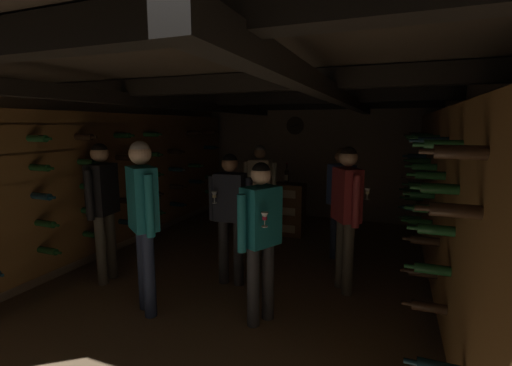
{
  "coord_description": "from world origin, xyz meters",
  "views": [
    {
      "loc": [
        1.55,
        -3.95,
        1.88
      ],
      "look_at": [
        -0.01,
        0.06,
        1.18
      ],
      "focal_mm": 24.79,
      "sensor_mm": 36.0,
      "label": 1
    }
  ],
  "objects_px": {
    "person_guest_rear_center": "(260,185)",
    "person_guest_near_left": "(143,211)",
    "wine_crate_stack": "(289,209)",
    "display_bottle": "(287,175)",
    "person_guest_near_right": "(261,229)",
    "person_guest_mid_right": "(346,205)",
    "person_guest_far_right": "(341,194)",
    "person_host_center": "(230,208)",
    "person_guest_mid_left": "(103,199)"
  },
  "relations": [
    {
      "from": "person_guest_rear_center",
      "to": "person_guest_mid_right",
      "type": "xyz_separation_m",
      "value": [
        1.5,
        -1.26,
        0.06
      ]
    },
    {
      "from": "person_host_center",
      "to": "person_guest_far_right",
      "type": "distance_m",
      "value": 1.65
    },
    {
      "from": "person_host_center",
      "to": "person_guest_far_right",
      "type": "xyz_separation_m",
      "value": [
        1.09,
        1.23,
        0.01
      ]
    },
    {
      "from": "person_guest_rear_center",
      "to": "person_guest_mid_left",
      "type": "bearing_deg",
      "value": -120.87
    },
    {
      "from": "display_bottle",
      "to": "person_host_center",
      "type": "bearing_deg",
      "value": -91.33
    },
    {
      "from": "wine_crate_stack",
      "to": "person_guest_far_right",
      "type": "bearing_deg",
      "value": -42.02
    },
    {
      "from": "person_guest_mid_left",
      "to": "person_guest_rear_center",
      "type": "bearing_deg",
      "value": 59.13
    },
    {
      "from": "display_bottle",
      "to": "person_host_center",
      "type": "xyz_separation_m",
      "value": [
        -0.05,
        -2.16,
        -0.1
      ]
    },
    {
      "from": "person_guest_near_left",
      "to": "person_guest_mid_right",
      "type": "height_order",
      "value": "person_guest_near_left"
    },
    {
      "from": "person_guest_far_right",
      "to": "person_guest_near_left",
      "type": "bearing_deg",
      "value": -126.87
    },
    {
      "from": "wine_crate_stack",
      "to": "person_guest_near_right",
      "type": "xyz_separation_m",
      "value": [
        0.52,
        -2.78,
        0.48
      ]
    },
    {
      "from": "person_host_center",
      "to": "person_guest_rear_center",
      "type": "relative_size",
      "value": 0.99
    },
    {
      "from": "person_guest_mid_left",
      "to": "person_guest_rear_center",
      "type": "xyz_separation_m",
      "value": [
        1.22,
        2.04,
        -0.07
      ]
    },
    {
      "from": "wine_crate_stack",
      "to": "display_bottle",
      "type": "distance_m",
      "value": 0.59
    },
    {
      "from": "person_host_center",
      "to": "person_guest_far_right",
      "type": "height_order",
      "value": "person_guest_far_right"
    },
    {
      "from": "person_guest_mid_right",
      "to": "person_host_center",
      "type": "bearing_deg",
      "value": -166.48
    },
    {
      "from": "person_host_center",
      "to": "display_bottle",
      "type": "bearing_deg",
      "value": 88.67
    },
    {
      "from": "display_bottle",
      "to": "person_guest_rear_center",
      "type": "bearing_deg",
      "value": -114.62
    },
    {
      "from": "person_host_center",
      "to": "person_guest_mid_left",
      "type": "height_order",
      "value": "person_guest_mid_left"
    },
    {
      "from": "display_bottle",
      "to": "person_host_center",
      "type": "height_order",
      "value": "person_host_center"
    },
    {
      "from": "person_guest_far_right",
      "to": "wine_crate_stack",
      "type": "bearing_deg",
      "value": 137.98
    },
    {
      "from": "person_guest_far_right",
      "to": "person_guest_rear_center",
      "type": "xyz_separation_m",
      "value": [
        -1.31,
        0.34,
        -0.01
      ]
    },
    {
      "from": "person_guest_mid_left",
      "to": "person_host_center",
      "type": "bearing_deg",
      "value": 18.18
    },
    {
      "from": "person_guest_near_right",
      "to": "wine_crate_stack",
      "type": "bearing_deg",
      "value": 100.51
    },
    {
      "from": "wine_crate_stack",
      "to": "person_guest_rear_center",
      "type": "distance_m",
      "value": 0.81
    },
    {
      "from": "display_bottle",
      "to": "person_guest_mid_left",
      "type": "distance_m",
      "value": 3.03
    },
    {
      "from": "display_bottle",
      "to": "person_guest_near_right",
      "type": "relative_size",
      "value": 0.22
    },
    {
      "from": "display_bottle",
      "to": "person_guest_near_left",
      "type": "xyz_separation_m",
      "value": [
        -0.56,
        -3.06,
        0.03
      ]
    },
    {
      "from": "wine_crate_stack",
      "to": "display_bottle",
      "type": "relative_size",
      "value": 2.57
    },
    {
      "from": "wine_crate_stack",
      "to": "person_guest_rear_center",
      "type": "relative_size",
      "value": 0.57
    },
    {
      "from": "person_guest_near_right",
      "to": "person_guest_rear_center",
      "type": "bearing_deg",
      "value": 110.81
    },
    {
      "from": "wine_crate_stack",
      "to": "person_guest_near_left",
      "type": "distance_m",
      "value": 3.15
    },
    {
      "from": "display_bottle",
      "to": "person_guest_mid_right",
      "type": "xyz_separation_m",
      "value": [
        1.23,
        -1.85,
        -0.03
      ]
    },
    {
      "from": "person_guest_near_right",
      "to": "person_guest_mid_left",
      "type": "bearing_deg",
      "value": 174.91
    },
    {
      "from": "person_guest_mid_left",
      "to": "person_guest_near_left",
      "type": "xyz_separation_m",
      "value": [
        0.93,
        -0.43,
        0.04
      ]
    },
    {
      "from": "display_bottle",
      "to": "person_guest_rear_center",
      "type": "distance_m",
      "value": 0.65
    },
    {
      "from": "person_guest_rear_center",
      "to": "person_guest_near_right",
      "type": "height_order",
      "value": "person_guest_rear_center"
    },
    {
      "from": "person_guest_far_right",
      "to": "person_guest_rear_center",
      "type": "height_order",
      "value": "person_guest_far_right"
    },
    {
      "from": "person_guest_far_right",
      "to": "person_host_center",
      "type": "bearing_deg",
      "value": -131.56
    },
    {
      "from": "person_host_center",
      "to": "person_guest_far_right",
      "type": "relative_size",
      "value": 0.99
    },
    {
      "from": "wine_crate_stack",
      "to": "person_guest_mid_right",
      "type": "distance_m",
      "value": 2.23
    },
    {
      "from": "person_guest_rear_center",
      "to": "person_guest_near_left",
      "type": "bearing_deg",
      "value": -96.67
    },
    {
      "from": "person_guest_near_right",
      "to": "person_guest_mid_right",
      "type": "distance_m",
      "value": 1.17
    },
    {
      "from": "person_host_center",
      "to": "person_guest_mid_left",
      "type": "bearing_deg",
      "value": -161.82
    },
    {
      "from": "person_guest_near_left",
      "to": "person_guest_rear_center",
      "type": "distance_m",
      "value": 2.49
    },
    {
      "from": "person_guest_near_left",
      "to": "wine_crate_stack",
      "type": "bearing_deg",
      "value": 78.39
    },
    {
      "from": "person_guest_near_left",
      "to": "person_guest_mid_right",
      "type": "bearing_deg",
      "value": 34.07
    },
    {
      "from": "person_guest_mid_left",
      "to": "wine_crate_stack",
      "type": "bearing_deg",
      "value": 59.06
    },
    {
      "from": "wine_crate_stack",
      "to": "person_guest_mid_right",
      "type": "bearing_deg",
      "value": -57.08
    },
    {
      "from": "person_guest_rear_center",
      "to": "person_guest_mid_right",
      "type": "bearing_deg",
      "value": -40.01
    }
  ]
}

